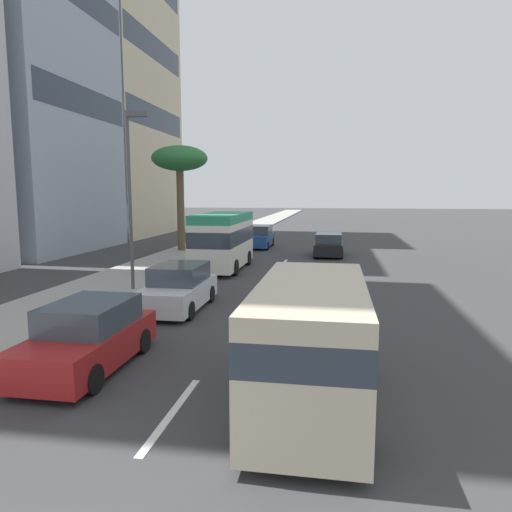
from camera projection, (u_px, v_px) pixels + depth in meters
ground_plane at (293, 251)px, 34.46m from camera, size 198.00×198.00×0.00m
sidewalk_right at (201, 248)px, 35.62m from camera, size 162.00×3.97×0.15m
lane_stripe_near at (172, 413)px, 9.03m from camera, size 3.20×0.16×0.01m
lane_stripe_mid at (258, 298)px, 18.99m from camera, size 3.20×0.16×0.01m
lane_stripe_far at (284, 263)px, 28.24m from camera, size 3.20×0.16×0.01m
minibus_lead at (223, 239)px, 25.82m from camera, size 6.33×2.36×3.10m
car_second at (329, 245)px, 31.53m from camera, size 4.22×1.91×1.53m
van_third at (311, 337)px, 9.15m from camera, size 5.41×2.18×2.49m
car_fourth at (88, 337)px, 11.27m from camera, size 4.21×1.90×1.61m
car_fifth at (260, 237)px, 36.47m from camera, size 4.56×1.86×1.71m
car_sixth at (179, 288)px, 17.05m from camera, size 4.29×1.90×1.63m
pedestrian_near_lamp at (202, 238)px, 32.75m from camera, size 0.39×0.36×1.66m
palm_tree at (180, 161)px, 32.85m from camera, size 3.91×3.91×7.36m
street_lamp at (132, 182)px, 19.43m from camera, size 0.24×0.97×7.38m
office_tower_far at (89, 0)px, 45.38m from camera, size 15.04×13.25×45.46m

